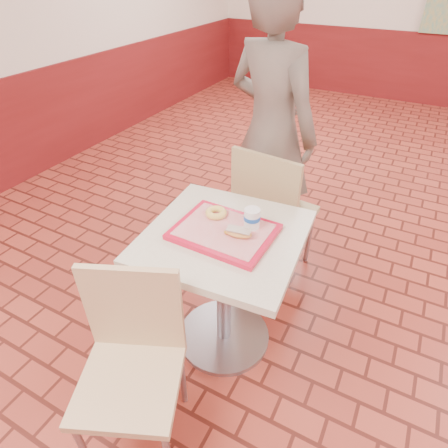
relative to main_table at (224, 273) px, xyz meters
The scene contains 8 objects.
main_table is the anchor object (origin of this frame).
chair_main_front 0.63m from the main_table, 100.84° to the right, with size 0.56×0.56×0.92m.
chair_main_back 0.67m from the main_table, 90.30° to the left, with size 0.50×0.50×0.99m.
customer 1.07m from the main_table, 99.32° to the left, with size 0.69×0.45×1.90m, color #6B5E53.
serving_tray 0.28m from the main_table, 90.00° to the right, with size 0.47×0.37×0.03m.
ring_donut 0.33m from the main_table, 137.13° to the left, with size 0.11×0.11×0.03m, color #EBC455.
long_john_donut 0.32m from the main_table, 11.42° to the right, with size 0.14×0.08×0.04m.
paper_cup 0.37m from the main_table, 36.47° to the left, with size 0.08×0.08×0.10m.
Camera 1 is at (-0.51, -1.73, 1.92)m, focal length 30.00 mm.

